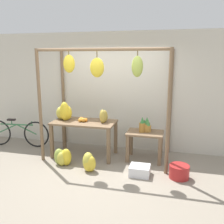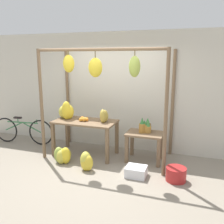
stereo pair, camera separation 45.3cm
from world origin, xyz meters
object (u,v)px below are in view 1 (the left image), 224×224
at_px(fruit_crate_white, 140,170).
at_px(parked_bicycle, 17,133).
at_px(banana_pile_ground_left, 63,157).
at_px(orange_pile, 83,120).
at_px(banana_pile_ground_right, 89,163).
at_px(blue_bucket, 179,172).
at_px(pineapple_cluster, 145,126).
at_px(papaya_pile, 104,116).
at_px(banana_pile_on_table, 65,112).

bearing_deg(fruit_crate_white, parked_bicycle, 165.44).
xyz_separation_m(banana_pile_ground_left, parked_bicycle, (-1.59, 0.73, 0.19)).
height_order(orange_pile, fruit_crate_white, orange_pile).
bearing_deg(banana_pile_ground_right, blue_bucket, 4.73).
height_order(pineapple_cluster, papaya_pile, papaya_pile).
height_order(blue_bucket, parked_bicycle, parked_bicycle).
bearing_deg(blue_bucket, pineapple_cluster, 134.59).
bearing_deg(orange_pile, banana_pile_ground_left, -115.71).
bearing_deg(papaya_pile, parked_bicycle, 176.56).
xyz_separation_m(parked_bicycle, papaya_pile, (2.32, -0.14, 0.60)).
xyz_separation_m(banana_pile_on_table, parked_bicycle, (-1.38, 0.13, -0.63)).
bearing_deg(banana_pile_ground_right, orange_pile, 117.62).
xyz_separation_m(banana_pile_ground_right, parked_bicycle, (-2.23, 0.91, 0.18)).
height_order(orange_pile, pineapple_cluster, pineapple_cluster).
distance_m(banana_pile_on_table, orange_pile, 0.49).
bearing_deg(banana_pile_ground_right, papaya_pile, 83.97).
bearing_deg(papaya_pile, banana_pile_on_table, 179.43).
bearing_deg(pineapple_cluster, parked_bicycle, 179.74).
bearing_deg(blue_bucket, orange_pile, 164.55).
relative_size(banana_pile_on_table, papaya_pile, 1.53).
xyz_separation_m(blue_bucket, parked_bicycle, (-3.96, 0.77, 0.22)).
relative_size(parked_bicycle, papaya_pile, 5.62).
bearing_deg(parked_bicycle, banana_pile_ground_left, -24.81).
bearing_deg(banana_pile_ground_right, fruit_crate_white, 4.16).
bearing_deg(banana_pile_ground_left, pineapple_cluster, 23.90).
bearing_deg(parked_bicycle, orange_pile, -5.75).
distance_m(banana_pile_on_table, blue_bucket, 2.79).
bearing_deg(pineapple_cluster, fruit_crate_white, -88.90).
xyz_separation_m(fruit_crate_white, blue_bucket, (0.73, 0.07, 0.03)).
bearing_deg(parked_bicycle, blue_bucket, -10.99).
xyz_separation_m(banana_pile_ground_left, banana_pile_ground_right, (0.64, -0.18, 0.01)).
height_order(blue_bucket, papaya_pile, papaya_pile).
xyz_separation_m(orange_pile, parked_bicycle, (-1.85, 0.19, -0.50)).
bearing_deg(banana_pile_on_table, banana_pile_ground_left, -71.18).
height_order(orange_pile, papaya_pile, papaya_pile).
relative_size(banana_pile_ground_left, blue_bucket, 1.22).
bearing_deg(blue_bucket, banana_pile_ground_left, 179.18).
bearing_deg(papaya_pile, banana_pile_ground_right, -96.03).
relative_size(banana_pile_on_table, blue_bucket, 1.23).
distance_m(banana_pile_on_table, fruit_crate_white, 2.17).
distance_m(banana_pile_ground_right, papaya_pile, 1.10).
distance_m(banana_pile_ground_right, blue_bucket, 1.73).
xyz_separation_m(banana_pile_ground_left, blue_bucket, (2.37, -0.03, -0.03)).
xyz_separation_m(pineapple_cluster, parked_bicycle, (-3.22, 0.01, -0.41)).
bearing_deg(parked_bicycle, papaya_pile, -3.44).
height_order(orange_pile, blue_bucket, orange_pile).
xyz_separation_m(banana_pile_ground_right, fruit_crate_white, (1.00, 0.07, -0.08)).
bearing_deg(fruit_crate_white, papaya_pile, 142.64).
distance_m(orange_pile, blue_bucket, 2.30).
height_order(banana_pile_ground_left, blue_bucket, banana_pile_ground_left).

